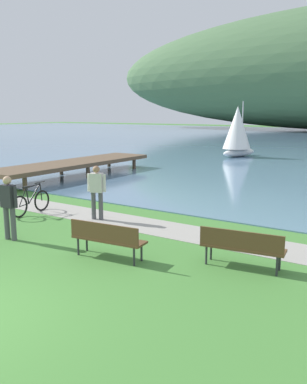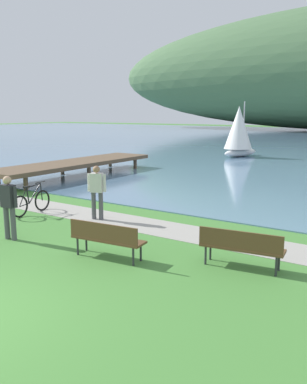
{
  "view_description": "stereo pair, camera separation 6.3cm",
  "coord_description": "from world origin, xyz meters",
  "px_view_note": "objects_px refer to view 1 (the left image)",
  "views": [
    {
      "loc": [
        6.21,
        -3.28,
        3.34
      ],
      "look_at": [
        -0.39,
        6.71,
        1.0
      ],
      "focal_mm": 38.4,
      "sensor_mm": 36.0,
      "label": 1
    },
    {
      "loc": [
        6.26,
        -3.25,
        3.34
      ],
      "look_at": [
        -0.39,
        6.71,
        1.0
      ],
      "focal_mm": 38.4,
      "sensor_mm": 36.0,
      "label": 2
    }
  ],
  "objects_px": {
    "park_bench_near_camera": "(107,237)",
    "person_at_shoreline": "(97,189)",
    "person_on_the_grass": "(9,204)",
    "park_bench_further_along": "(242,245)",
    "bicycle_leaning_near_bench": "(31,202)",
    "sailboat_mid_bay": "(237,131)"
  },
  "relations": [
    {
      "from": "person_at_shoreline",
      "to": "person_on_the_grass",
      "type": "height_order",
      "value": "same"
    },
    {
      "from": "park_bench_further_along",
      "to": "park_bench_near_camera",
      "type": "bearing_deg",
      "value": -157.8
    },
    {
      "from": "bicycle_leaning_near_bench",
      "to": "sailboat_mid_bay",
      "type": "relative_size",
      "value": 0.43
    },
    {
      "from": "park_bench_further_along",
      "to": "person_at_shoreline",
      "type": "height_order",
      "value": "person_at_shoreline"
    },
    {
      "from": "park_bench_near_camera",
      "to": "person_on_the_grass",
      "type": "xyz_separation_m",
      "value": [
        -3.08,
        -0.28,
        0.46
      ]
    },
    {
      "from": "park_bench_near_camera",
      "to": "person_at_shoreline",
      "type": "relative_size",
      "value": 1.08
    },
    {
      "from": "person_at_shoreline",
      "to": "person_on_the_grass",
      "type": "bearing_deg",
      "value": -100.87
    },
    {
      "from": "park_bench_further_along",
      "to": "sailboat_mid_bay",
      "type": "bearing_deg",
      "value": 112.43
    },
    {
      "from": "park_bench_near_camera",
      "to": "sailboat_mid_bay",
      "type": "xyz_separation_m",
      "value": [
        -5.88,
        22.17,
        1.44
      ]
    },
    {
      "from": "park_bench_near_camera",
      "to": "bicycle_leaning_near_bench",
      "type": "height_order",
      "value": "bicycle_leaning_near_bench"
    },
    {
      "from": "person_on_the_grass",
      "to": "person_at_shoreline",
      "type": "bearing_deg",
      "value": 79.13
    },
    {
      "from": "person_at_shoreline",
      "to": "park_bench_further_along",
      "type": "bearing_deg",
      "value": -14.91
    },
    {
      "from": "park_bench_further_along",
      "to": "bicycle_leaning_near_bench",
      "type": "distance_m",
      "value": 7.68
    },
    {
      "from": "person_at_shoreline",
      "to": "bicycle_leaning_near_bench",
      "type": "bearing_deg",
      "value": -163.75
    },
    {
      "from": "park_bench_further_along",
      "to": "sailboat_mid_bay",
      "type": "xyz_separation_m",
      "value": [
        -8.68,
        21.02,
        1.44
      ]
    },
    {
      "from": "park_bench_further_along",
      "to": "person_on_the_grass",
      "type": "relative_size",
      "value": 1.08
    },
    {
      "from": "park_bench_near_camera",
      "to": "bicycle_leaning_near_bench",
      "type": "bearing_deg",
      "value": 158.64
    },
    {
      "from": "park_bench_further_along",
      "to": "person_on_the_grass",
      "type": "distance_m",
      "value": 6.07
    },
    {
      "from": "person_on_the_grass",
      "to": "park_bench_near_camera",
      "type": "bearing_deg",
      "value": 5.25
    },
    {
      "from": "park_bench_further_along",
      "to": "person_at_shoreline",
      "type": "distance_m",
      "value": 5.54
    },
    {
      "from": "person_on_the_grass",
      "to": "park_bench_further_along",
      "type": "bearing_deg",
      "value": 13.62
    },
    {
      "from": "bicycle_leaning_near_bench",
      "to": "person_on_the_grass",
      "type": "xyz_separation_m",
      "value": [
        1.76,
        -2.18,
        0.58
      ]
    }
  ]
}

